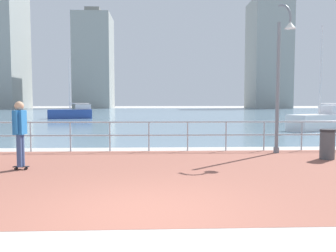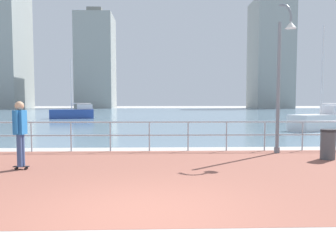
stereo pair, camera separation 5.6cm
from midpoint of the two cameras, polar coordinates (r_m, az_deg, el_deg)
ground at (r=45.32m, az=-2.23°, el=1.78°), size 220.00×220.00×0.00m
brick_paving at (r=8.58m, az=-3.48°, el=-7.82°), size 28.00×7.59×0.01m
harbor_water at (r=57.22m, az=-2.17°, el=2.24°), size 180.00×88.00×0.00m
waterfront_railing at (r=12.24m, az=-3.02°, el=-0.75°), size 25.25×0.06×1.08m
lamppost at (r=12.25m, az=18.70°, el=8.68°), size 0.46×0.79×5.07m
skateboarder at (r=9.62m, az=-23.41°, el=-0.40°), size 0.40×0.55×1.79m
trash_bin at (r=11.58m, az=25.38°, el=-2.79°), size 0.46×0.46×0.93m
sailboat_red at (r=23.62m, az=24.57°, el=0.88°), size 4.77×3.49×6.53m
sailboat_gray at (r=38.19m, az=-15.54°, el=2.14°), size 4.76×2.38×6.41m
tower_brick at (r=107.46m, az=-26.36°, el=13.34°), size 12.93×14.78×41.57m
tower_steel at (r=105.12m, az=16.81°, el=11.42°), size 10.57×12.25×32.92m
tower_glass at (r=104.54m, az=-11.98°, el=10.49°), size 10.51×12.48×29.08m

